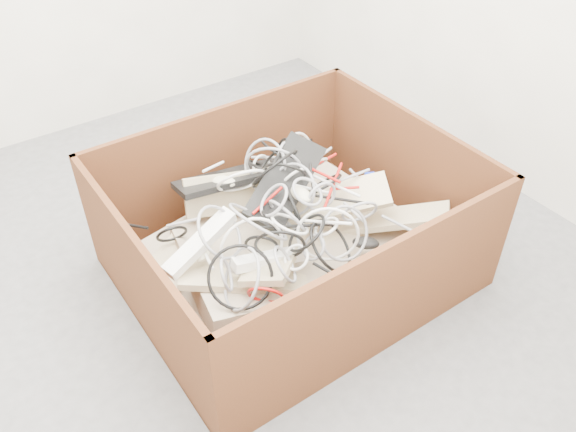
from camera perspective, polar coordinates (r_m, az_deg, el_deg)
ground at (r=2.69m, az=-6.26°, el=-3.91°), size 3.00×3.00×0.00m
cardboard_box at (r=2.51m, az=-0.11°, el=-3.28°), size 1.34×1.11×0.58m
keyboard_pile at (r=2.42m, az=-0.23°, el=-0.60°), size 1.23×0.95×0.43m
mice_scatter at (r=2.35m, az=-0.27°, el=0.20°), size 0.75×0.87×0.24m
power_strip_left at (r=2.22m, az=-8.47°, el=-2.55°), size 0.34×0.14×0.14m
power_strip_right at (r=2.19m, az=-1.88°, el=-4.16°), size 0.29×0.10×0.09m
vga_plug at (r=2.56m, az=8.00°, el=3.78°), size 0.05×0.05×0.03m
cable_tangle at (r=2.30m, az=-0.62°, el=1.02°), size 0.99×0.89×0.42m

